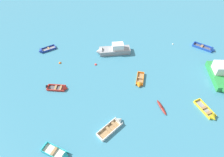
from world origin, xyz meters
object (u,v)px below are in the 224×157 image
at_px(kayak_maroon_far_right, 162,107).
at_px(mooring_buoy_outer_edge, 173,44).
at_px(motor_launch_grey_cluster_inner, 112,50).
at_px(rowboat_deep_blue_near_right, 43,50).
at_px(rowboat_yellow_far_back, 210,114).
at_px(rowboat_orange_far_left, 139,83).
at_px(rowboat_turquoise_outer_left, 62,156).
at_px(mooring_buoy_far_field, 96,65).
at_px(rowboat_blue_midfield_right, 208,49).
at_px(rowboat_red_distant_center, 61,88).
at_px(mooring_buoy_central, 60,63).
at_px(motor_launch_green_foreground_center, 220,77).
at_px(rowboat_white_center, 115,124).

relative_size(kayak_maroon_far_right, mooring_buoy_outer_edge, 9.22).
height_order(motor_launch_grey_cluster_inner, rowboat_deep_blue_near_right, motor_launch_grey_cluster_inner).
xyz_separation_m(rowboat_yellow_far_back, mooring_buoy_outer_edge, (-1.44, 16.78, -0.17)).
relative_size(rowboat_orange_far_left, rowboat_turquoise_outer_left, 0.92).
height_order(motor_launch_grey_cluster_inner, mooring_buoy_far_field, motor_launch_grey_cluster_inner).
relative_size(rowboat_blue_midfield_right, rowboat_red_distant_center, 1.21).
bearing_deg(mooring_buoy_central, rowboat_turquoise_outer_left, -79.88).
bearing_deg(rowboat_red_distant_center, mooring_buoy_far_field, 47.81).
bearing_deg(mooring_buoy_outer_edge, mooring_buoy_far_field, -158.53).
distance_m(rowboat_orange_far_left, kayak_maroon_far_right, 5.58).
height_order(rowboat_yellow_far_back, mooring_buoy_outer_edge, rowboat_yellow_far_back).
height_order(kayak_maroon_far_right, mooring_buoy_central, kayak_maroon_far_right).
xyz_separation_m(rowboat_blue_midfield_right, rowboat_deep_blue_near_right, (-31.51, 0.02, -0.04)).
bearing_deg(mooring_buoy_far_field, kayak_maroon_far_right, -43.92).
xyz_separation_m(motor_launch_green_foreground_center, mooring_buoy_central, (-26.71, 4.56, -0.76)).
distance_m(rowboat_white_center, rowboat_deep_blue_near_right, 21.08).
bearing_deg(motor_launch_green_foreground_center, mooring_buoy_central, 170.32).
distance_m(kayak_maroon_far_right, mooring_buoy_far_field, 13.80).
xyz_separation_m(rowboat_blue_midfield_right, mooring_buoy_central, (-27.81, -3.51, -0.20)).
bearing_deg(motor_launch_grey_cluster_inner, kayak_maroon_far_right, -61.79).
xyz_separation_m(rowboat_yellow_far_back, rowboat_deep_blue_near_right, (-26.58, 14.92, -0.01)).
bearing_deg(kayak_maroon_far_right, rowboat_orange_far_left, 118.66).
height_order(rowboat_yellow_far_back, mooring_buoy_central, rowboat_yellow_far_back).
relative_size(rowboat_blue_midfield_right, rowboat_white_center, 1.08).
relative_size(rowboat_orange_far_left, rowboat_yellow_far_back, 0.90).
distance_m(rowboat_blue_midfield_right, mooring_buoy_outer_edge, 6.64).
xyz_separation_m(rowboat_red_distant_center, mooring_buoy_central, (-1.27, 6.19, -0.16)).
height_order(rowboat_orange_far_left, motor_launch_green_foreground_center, motor_launch_green_foreground_center).
bearing_deg(motor_launch_green_foreground_center, rowboat_deep_blue_near_right, 165.11).
bearing_deg(motor_launch_grey_cluster_inner, rowboat_yellow_far_back, -46.63).
bearing_deg(mooring_buoy_outer_edge, motor_launch_green_foreground_center, -62.08).
relative_size(rowboat_orange_far_left, mooring_buoy_central, 7.68).
distance_m(motor_launch_green_foreground_center, kayak_maroon_far_right, 11.76).
height_order(rowboat_blue_midfield_right, rowboat_white_center, rowboat_blue_midfield_right).
bearing_deg(rowboat_deep_blue_near_right, mooring_buoy_central, -43.61).
height_order(motor_launch_green_foreground_center, rowboat_yellow_far_back, motor_launch_green_foreground_center).
distance_m(rowboat_blue_midfield_right, motor_launch_green_foreground_center, 8.16).
distance_m(motor_launch_green_foreground_center, mooring_buoy_outer_edge, 11.29).
bearing_deg(rowboat_deep_blue_near_right, motor_launch_green_foreground_center, -14.89).
height_order(motor_launch_green_foreground_center, rowboat_white_center, motor_launch_green_foreground_center).
bearing_deg(rowboat_red_distant_center, kayak_maroon_far_right, -14.49).
relative_size(mooring_buoy_outer_edge, mooring_buoy_far_field, 0.70).
xyz_separation_m(mooring_buoy_outer_edge, mooring_buoy_far_field, (-15.03, -5.91, 0.00)).
height_order(rowboat_white_center, kayak_maroon_far_right, rowboat_white_center).
bearing_deg(rowboat_red_distant_center, rowboat_blue_midfield_right, 20.08).
relative_size(rowboat_red_distant_center, mooring_buoy_far_field, 7.88).
bearing_deg(mooring_buoy_central, mooring_buoy_far_field, -4.62).
bearing_deg(rowboat_blue_midfield_right, mooring_buoy_outer_edge, 163.52).
bearing_deg(rowboat_turquoise_outer_left, mooring_buoy_outer_edge, 50.72).
bearing_deg(rowboat_turquoise_outer_left, kayak_maroon_far_right, 27.76).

